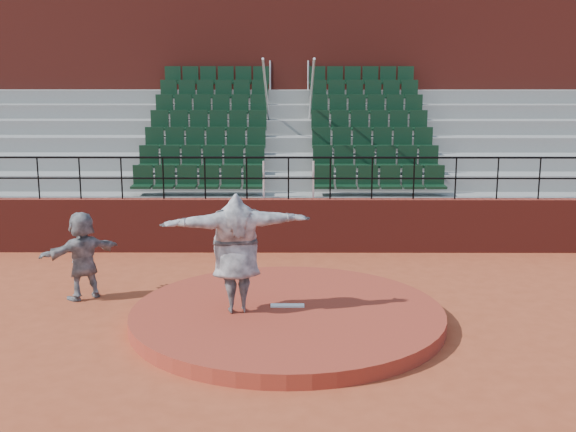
{
  "coord_description": "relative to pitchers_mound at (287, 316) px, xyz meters",
  "views": [
    {
      "loc": [
        0.07,
        -12.06,
        4.44
      ],
      "look_at": [
        0.0,
        2.5,
        1.4
      ],
      "focal_mm": 45.0,
      "sensor_mm": 36.0,
      "label": 1
    }
  ],
  "objects": [
    {
      "name": "ground",
      "position": [
        0.0,
        0.0,
        -0.12
      ],
      "size": [
        90.0,
        90.0,
        0.0
      ],
      "primitive_type": "plane",
      "color": "#A14224",
      "rests_on": "ground"
    },
    {
      "name": "pitching_rubber",
      "position": [
        0.0,
        0.15,
        0.14
      ],
      "size": [
        0.6,
        0.15,
        0.03
      ],
      "primitive_type": "cube",
      "color": "white",
      "rests_on": "pitchers_mound"
    },
    {
      "name": "boundary_wall",
      "position": [
        0.0,
        5.0,
        0.53
      ],
      "size": [
        24.0,
        0.3,
        1.3
      ],
      "primitive_type": "cube",
      "color": "maroon",
      "rests_on": "ground"
    },
    {
      "name": "pitchers_mound",
      "position": [
        0.0,
        0.0,
        0.0
      ],
      "size": [
        5.5,
        5.5,
        0.25
      ],
      "primitive_type": "cylinder",
      "color": "maroon",
      "rests_on": "ground"
    },
    {
      "name": "wall_railing",
      "position": [
        0.0,
        5.0,
        1.9
      ],
      "size": [
        24.04,
        0.05,
        1.03
      ],
      "color": "black",
      "rests_on": "boundary_wall"
    },
    {
      "name": "fielder",
      "position": [
        -3.96,
        1.37,
        0.74
      ],
      "size": [
        1.55,
        1.42,
        1.72
      ],
      "primitive_type": "imported",
      "rotation": [
        0.0,
        0.0,
        3.84
      ],
      "color": "black",
      "rests_on": "ground"
    },
    {
      "name": "press_box_facade",
      "position": [
        0.0,
        12.6,
        3.43
      ],
      "size": [
        24.0,
        3.0,
        7.1
      ],
      "primitive_type": "cube",
      "color": "maroon",
      "rests_on": "ground"
    },
    {
      "name": "pitcher",
      "position": [
        -0.88,
        -0.08,
        1.17
      ],
      "size": [
        2.65,
        1.19,
        2.08
      ],
      "primitive_type": "imported",
      "rotation": [
        0.0,
        0.0,
        3.34
      ],
      "color": "black",
      "rests_on": "pitchers_mound"
    },
    {
      "name": "seating_deck",
      "position": [
        0.0,
        8.65,
        1.32
      ],
      "size": [
        24.0,
        5.97,
        4.63
      ],
      "color": "gray",
      "rests_on": "ground"
    }
  ]
}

